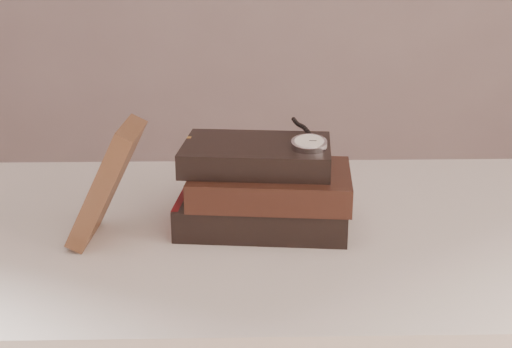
{
  "coord_description": "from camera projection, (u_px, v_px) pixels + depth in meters",
  "views": [
    {
      "loc": [
        -0.03,
        -0.57,
        1.14
      ],
      "look_at": [
        -0.01,
        0.35,
        0.82
      ],
      "focal_mm": 48.95,
      "sensor_mm": 36.0,
      "label": 1
    }
  ],
  "objects": [
    {
      "name": "journal",
      "position": [
        107.0,
        182.0,
        0.92
      ],
      "size": [
        0.1,
        0.11,
        0.16
      ],
      "primitive_type": "cube",
      "rotation": [
        0.0,
        0.46,
        -0.05
      ],
      "color": "#432819",
      "rests_on": "table"
    },
    {
      "name": "table",
      "position": [
        261.0,
        282.0,
        1.03
      ],
      "size": [
        1.0,
        0.6,
        0.75
      ],
      "color": "silver",
      "rests_on": "ground"
    },
    {
      "name": "eyeglasses",
      "position": [
        213.0,
        161.0,
        1.06
      ],
      "size": [
        0.11,
        0.12,
        0.05
      ],
      "color": "silver",
      "rests_on": "book_stack"
    },
    {
      "name": "book_stack",
      "position": [
        264.0,
        188.0,
        0.98
      ],
      "size": [
        0.25,
        0.19,
        0.12
      ],
      "color": "black",
      "rests_on": "table"
    },
    {
      "name": "pocket_watch",
      "position": [
        308.0,
        142.0,
        0.95
      ],
      "size": [
        0.05,
        0.15,
        0.02
      ],
      "color": "silver",
      "rests_on": "book_stack"
    }
  ]
}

